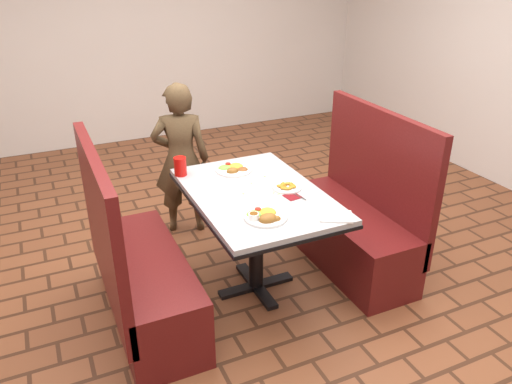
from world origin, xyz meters
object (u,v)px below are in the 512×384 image
at_px(diner_person, 181,160).
at_px(plantain_plate, 287,187).
at_px(near_dinner_plate, 265,214).
at_px(far_dinner_plate, 234,168).
at_px(red_tumbler, 180,166).
at_px(booth_bench_right, 354,224).
at_px(dining_table, 256,205).
at_px(booth_bench_left, 139,276).

relative_size(diner_person, plantain_plate, 6.77).
distance_m(near_dinner_plate, plantain_plate, 0.43).
relative_size(far_dinner_plate, red_tumbler, 1.97).
height_order(booth_bench_right, far_dinner_plate, booth_bench_right).
bearing_deg(dining_table, far_dinner_plate, 89.51).
bearing_deg(near_dinner_plate, far_dinner_plate, 81.86).
bearing_deg(red_tumbler, plantain_plate, -41.86).
height_order(dining_table, red_tumbler, red_tumbler).
xyz_separation_m(booth_bench_left, far_dinner_plate, (0.80, 0.39, 0.44)).
relative_size(dining_table, plantain_plate, 6.49).
xyz_separation_m(dining_table, diner_person, (-0.19, 1.03, -0.02)).
bearing_deg(red_tumbler, dining_table, -52.38).
height_order(dining_table, near_dinner_plate, near_dinner_plate).
xyz_separation_m(booth_bench_left, red_tumbler, (0.44, 0.47, 0.49)).
distance_m(dining_table, plantain_plate, 0.23).
relative_size(booth_bench_right, red_tumbler, 9.27).
relative_size(booth_bench_right, near_dinner_plate, 4.73).
distance_m(far_dinner_plate, plantain_plate, 0.47).
bearing_deg(booth_bench_left, red_tumbler, 46.83).
relative_size(diner_person, red_tumbler, 9.76).
bearing_deg(far_dinner_plate, plantain_plate, -64.67).
xyz_separation_m(booth_bench_left, plantain_plate, (1.00, -0.04, 0.43)).
bearing_deg(plantain_plate, far_dinner_plate, 115.33).
bearing_deg(red_tumbler, booth_bench_left, -133.17).
bearing_deg(booth_bench_left, plantain_plate, -2.20).
bearing_deg(diner_person, dining_table, 119.60).
distance_m(dining_table, booth_bench_left, 0.86).
bearing_deg(far_dinner_plate, diner_person, 107.04).
xyz_separation_m(near_dinner_plate, red_tumbler, (-0.26, 0.81, 0.04)).
relative_size(near_dinner_plate, plantain_plate, 1.36).
bearing_deg(near_dinner_plate, red_tumbler, 107.60).
height_order(dining_table, far_dinner_plate, far_dinner_plate).
bearing_deg(dining_table, booth_bench_right, 0.00).
bearing_deg(near_dinner_plate, diner_person, 93.85).
bearing_deg(diner_person, booth_bench_right, 152.81).
bearing_deg(dining_table, red_tumbler, 127.62).
bearing_deg(booth_bench_right, plantain_plate, -176.28).
distance_m(booth_bench_right, far_dinner_plate, 0.99).
distance_m(dining_table, red_tumbler, 0.61).
xyz_separation_m(dining_table, booth_bench_right, (0.80, 0.00, -0.32)).
bearing_deg(near_dinner_plate, booth_bench_left, 153.52).
bearing_deg(red_tumbler, near_dinner_plate, -72.40).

